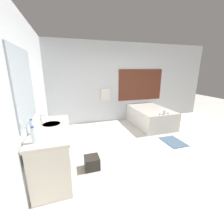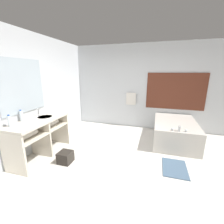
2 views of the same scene
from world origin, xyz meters
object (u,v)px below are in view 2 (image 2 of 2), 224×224
object	(u,v)px
bathtub	(174,130)
water_bottle_1	(21,116)
water_bottle_2	(10,121)
waste_bin	(65,157)

from	to	relation	value
bathtub	water_bottle_1	distance (m)	3.72
water_bottle_2	waste_bin	size ratio (longest dim) A/B	0.87
water_bottle_2	bathtub	bearing A→B (deg)	34.89
bathtub	water_bottle_1	xyz separation A→B (m)	(-3.17, -1.84, 0.66)
water_bottle_1	water_bottle_2	distance (m)	0.33
water_bottle_2	waste_bin	bearing A→B (deg)	27.41
water_bottle_1	water_bottle_2	size ratio (longest dim) A/B	1.03
bathtub	waste_bin	world-z (taller)	bathtub
bathtub	water_bottle_2	world-z (taller)	water_bottle_2
bathtub	waste_bin	distance (m)	2.87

